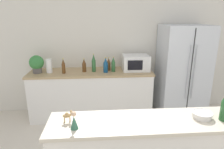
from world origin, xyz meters
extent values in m
cube|color=silver|center=(0.00, 2.73, 1.27)|extent=(8.00, 0.06, 2.55)
cube|color=white|center=(-0.54, 2.40, 0.42)|extent=(2.19, 0.60, 0.85)
cube|color=tan|center=(-0.54, 2.40, 0.87)|extent=(2.22, 0.63, 0.03)
cube|color=silver|center=(1.15, 2.34, 0.85)|extent=(0.83, 0.68, 1.70)
cube|color=black|center=(1.15, 2.00, 0.85)|extent=(0.01, 0.01, 1.64)
cylinder|color=#B2B5BA|center=(1.10, 1.98, 0.94)|extent=(0.02, 0.02, 0.94)
cylinder|color=#B2B5BA|center=(1.20, 1.98, 0.94)|extent=(0.02, 0.02, 0.94)
cube|color=#B7AD99|center=(0.06, 0.50, 0.92)|extent=(1.89, 0.46, 0.03)
cylinder|color=#595451|center=(-1.48, 2.37, 0.93)|extent=(0.16, 0.16, 0.10)
sphere|color=#387F3D|center=(-1.48, 2.37, 1.07)|extent=(0.25, 0.25, 0.25)
cylinder|color=white|center=(-1.27, 2.37, 1.00)|extent=(0.10, 0.10, 0.24)
cube|color=white|center=(0.28, 2.42, 1.02)|extent=(0.48, 0.36, 0.28)
cube|color=black|center=(0.24, 2.24, 1.02)|extent=(0.26, 0.01, 0.17)
cylinder|color=#2D6033|center=(-0.49, 2.38, 0.98)|extent=(0.07, 0.07, 0.20)
cone|color=#2D6033|center=(-0.49, 2.38, 1.14)|extent=(0.07, 0.07, 0.11)
cylinder|color=gold|center=(-0.49, 2.38, 1.20)|extent=(0.02, 0.02, 0.01)
cylinder|color=#2D6033|center=(-0.14, 2.36, 0.97)|extent=(0.07, 0.07, 0.17)
cone|color=#2D6033|center=(-0.14, 2.36, 1.10)|extent=(0.07, 0.07, 0.09)
cylinder|color=gold|center=(-0.14, 2.36, 1.15)|extent=(0.02, 0.02, 0.01)
cylinder|color=brown|center=(-0.66, 2.38, 0.96)|extent=(0.07, 0.07, 0.15)
cone|color=brown|center=(-0.66, 2.38, 1.07)|extent=(0.07, 0.07, 0.08)
cylinder|color=gold|center=(-0.66, 2.38, 1.12)|extent=(0.02, 0.02, 0.01)
cylinder|color=navy|center=(-0.28, 2.31, 0.97)|extent=(0.08, 0.08, 0.17)
cone|color=navy|center=(-0.28, 2.31, 1.10)|extent=(0.08, 0.08, 0.09)
cylinder|color=gold|center=(-0.28, 2.31, 1.15)|extent=(0.03, 0.03, 0.01)
cylinder|color=brown|center=(-1.01, 2.31, 0.96)|extent=(0.06, 0.06, 0.16)
cone|color=brown|center=(-1.01, 2.31, 1.09)|extent=(0.06, 0.06, 0.09)
cylinder|color=gold|center=(-1.01, 2.31, 1.14)|extent=(0.02, 0.02, 0.01)
cylinder|color=brown|center=(-0.22, 2.44, 0.96)|extent=(0.07, 0.07, 0.15)
cone|color=brown|center=(-0.22, 2.44, 1.07)|extent=(0.06, 0.06, 0.08)
cylinder|color=gold|center=(-0.22, 2.44, 1.12)|extent=(0.02, 0.02, 0.01)
cylinder|color=white|center=(0.56, 0.51, 0.97)|extent=(0.18, 0.18, 0.05)
torus|color=white|center=(0.56, 0.51, 0.99)|extent=(0.19, 0.19, 0.02)
ellipsoid|color=tan|center=(-0.70, 0.53, 1.00)|extent=(0.08, 0.05, 0.04)
sphere|color=tan|center=(-0.70, 0.53, 1.02)|extent=(0.03, 0.03, 0.03)
cylinder|color=tan|center=(-0.67, 0.54, 1.02)|extent=(0.01, 0.01, 0.04)
sphere|color=tan|center=(-0.67, 0.54, 1.04)|extent=(0.02, 0.02, 0.02)
cylinder|color=tan|center=(-0.68, 0.55, 0.96)|extent=(0.01, 0.01, 0.04)
cylinder|color=tan|center=(-0.68, 0.52, 0.96)|extent=(0.01, 0.01, 0.04)
cylinder|color=tan|center=(-0.73, 0.54, 0.96)|extent=(0.01, 0.01, 0.04)
cylinder|color=tan|center=(-0.73, 0.51, 0.96)|extent=(0.01, 0.01, 0.04)
cone|color=#33664C|center=(-0.63, 0.41, 1.00)|extent=(0.07, 0.07, 0.12)
sphere|color=tan|center=(-0.63, 0.41, 1.08)|extent=(0.04, 0.04, 0.04)
camera|label=1|loc=(-0.42, -1.11, 1.88)|focal=32.00mm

